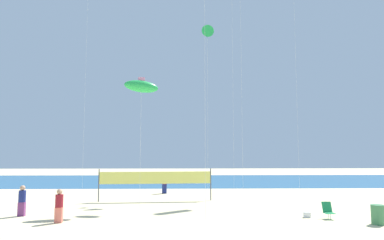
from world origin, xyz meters
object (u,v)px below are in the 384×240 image
Objects in this scene: kite_green_delta at (207,32)px; kite_green_inflatable at (141,86)px; beachgoer_navy_shirt at (22,200)px; beach_handbag at (307,215)px; kite_orange_diamond at (232,0)px; folding_beach_chair at (328,210)px; beachgoer_coral_shirt at (164,182)px; beachgoer_maroon_shirt at (59,205)px; volleyball_net at (156,179)px; trash_barrel at (378,215)px.

kite_green_delta is 1.72× the size of kite_green_inflatable.
beachgoer_navy_shirt is 16.23m from beach_handbag.
kite_green_delta is 0.71× the size of kite_orange_diamond.
folding_beach_chair is at bearing -60.60° from kite_green_delta.
kite_green_inflatable is at bearing -127.52° from beachgoer_coral_shirt.
beach_handbag is (13.39, 1.10, -0.78)m from beachgoer_maroon_shirt.
beachgoer_coral_shirt is at bearing 140.02° from folding_beach_chair.
kite_green_inflatable is (-0.75, -3.30, 6.41)m from volleyball_net.
folding_beach_chair is 23.65m from kite_orange_diamond.
kite_green_delta is 6.66m from kite_orange_diamond.
beachgoer_coral_shirt is at bearing 163.79° from kite_green_delta.
kite_orange_diamond is (14.16, 13.11, 18.20)m from beachgoer_navy_shirt.
beachgoer_coral_shirt reaches higher than beachgoer_maroon_shirt.
beach_handbag is (16.20, -0.79, -0.78)m from beachgoer_navy_shirt.
beachgoer_maroon_shirt is (-4.76, -12.36, -0.05)m from beachgoer_coral_shirt.
beachgoer_navy_shirt is 17.30m from folding_beach_chair.
kite_green_delta reaches higher than volleyball_net.
volleyball_net is at bearing 108.41° from beachgoer_navy_shirt.
beachgoer_coral_shirt reaches higher than folding_beach_chair.
kite_orange_diamond is 17.17m from kite_green_inflatable.
kite_green_inflatable reaches higher than beachgoer_maroon_shirt.
trash_barrel is 19.96m from kite_green_delta.
volleyball_net is 13.87m from kite_green_delta.
kite_green_inflatable is at bearing -102.86° from volleyball_net.
beachgoer_navy_shirt is 19.94m from kite_green_delta.
kite_orange_diamond reaches higher than beachgoer_maroon_shirt.
beachgoer_navy_shirt reaches higher than beachgoer_maroon_shirt.
folding_beach_chair is 0.04× the size of kite_orange_diamond.
beachgoer_coral_shirt is at bearing 81.78° from kite_green_inflatable.
trash_barrel is 3.52m from beach_handbag.
trash_barrel is (1.88, -1.58, 0.02)m from folding_beach_chair.
trash_barrel is 2.67× the size of beach_handbag.
volleyball_net is (-10.09, 6.91, 1.17)m from folding_beach_chair.
folding_beach_chair is 12.29m from volleyball_net.
beachgoer_coral_shirt is 13.96m from kite_green_delta.
folding_beach_chair is 1.15m from beach_handbag.
beachgoer_navy_shirt is at bearing -137.21° from kite_orange_diamond.
beachgoer_coral_shirt is 13.25m from beachgoer_maroon_shirt.
volleyball_net is 11.29m from beach_handbag.
kite_green_delta reaches higher than kite_green_inflatable.
kite_green_inflatable is (3.61, 4.41, 7.12)m from beachgoer_maroon_shirt.
kite_orange_diamond is (2.80, 3.74, 4.75)m from kite_green_delta.
kite_orange_diamond is at bearing -7.56° from beachgoer_coral_shirt.
kite_orange_diamond reaches higher than trash_barrel.
beachgoer_navy_shirt is at bearing 177.22° from beach_handbag.
kite_green_inflatable reaches higher than beachgoer_navy_shirt.
beach_handbag is at bearing 137.28° from beachgoer_maroon_shirt.
folding_beach_chair is (17.26, -1.10, -0.46)m from beachgoer_navy_shirt.
beachgoer_maroon_shirt is 0.12× the size of kite_green_delta.
beachgoer_coral_shirt is 1.87× the size of trash_barrel.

